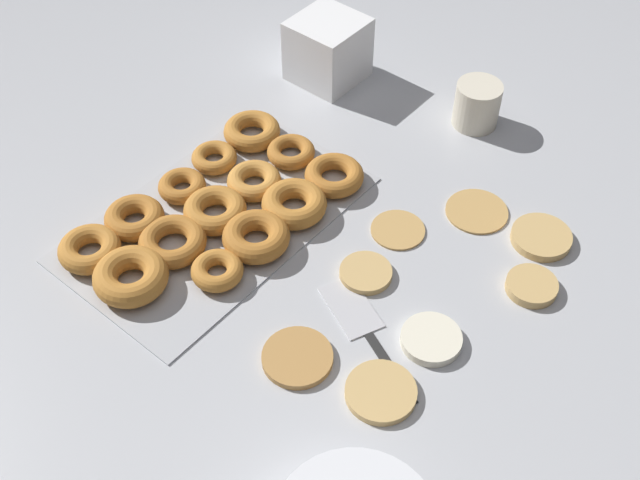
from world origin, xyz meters
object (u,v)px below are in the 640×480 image
(pancake_0, at_px, (366,273))
(paper_cup, at_px, (477,105))
(pancake_4, at_px, (532,286))
(pancake_3, at_px, (381,392))
(pancake_1, at_px, (297,357))
(container_stack, at_px, (328,49))
(spatula, at_px, (359,320))
(pancake_2, at_px, (477,210))
(donut_tray, at_px, (216,212))
(pancake_6, at_px, (541,237))
(pancake_5, at_px, (431,339))
(pancake_7, at_px, (400,230))

(pancake_0, xyz_separation_m, paper_cup, (-0.43, -0.07, 0.04))
(pancake_4, bearing_deg, pancake_3, -12.35)
(pancake_1, distance_m, pancake_4, 0.39)
(pancake_0, relative_size, pancake_4, 1.04)
(container_stack, height_order, paper_cup, container_stack)
(pancake_1, xyz_separation_m, spatula, (-0.11, 0.03, -0.00))
(pancake_2, relative_size, pancake_3, 1.05)
(pancake_3, bearing_deg, pancake_2, -167.10)
(donut_tray, bearing_deg, pancake_3, 77.14)
(pancake_3, relative_size, spatula, 0.43)
(pancake_4, bearing_deg, pancake_2, -119.82)
(pancake_2, height_order, pancake_4, pancake_4)
(spatula, bearing_deg, pancake_0, -34.67)
(pancake_0, distance_m, pancake_6, 0.30)
(pancake_5, height_order, pancake_6, same)
(pancake_3, distance_m, donut_tray, 0.43)
(pancake_4, xyz_separation_m, pancake_5, (0.18, -0.06, -0.00))
(pancake_3, height_order, pancake_6, pancake_6)
(pancake_5, height_order, pancake_7, pancake_5)
(spatula, bearing_deg, pancake_5, -136.98)
(pancake_2, xyz_separation_m, paper_cup, (-0.20, -0.13, 0.04))
(pancake_0, relative_size, pancake_1, 0.80)
(pancake_3, height_order, pancake_5, pancake_5)
(pancake_0, distance_m, pancake_2, 0.24)
(donut_tray, bearing_deg, pancake_5, 93.22)
(pancake_6, bearing_deg, pancake_2, -84.03)
(pancake_7, relative_size, spatula, 0.38)
(pancake_2, xyz_separation_m, pancake_4, (0.09, 0.16, 0.00))
(pancake_2, relative_size, pancake_6, 1.07)
(pancake_2, distance_m, paper_cup, 0.24)
(pancake_6, xyz_separation_m, donut_tray, (0.31, -0.44, 0.01))
(pancake_4, bearing_deg, pancake_1, -30.23)
(pancake_2, height_order, pancake_3, pancake_3)
(pancake_1, height_order, pancake_3, pancake_3)
(container_stack, relative_size, paper_cup, 1.52)
(paper_cup, bearing_deg, spatula, 13.31)
(pancake_1, xyz_separation_m, pancake_7, (-0.30, -0.04, -0.00))
(pancake_2, relative_size, pancake_4, 1.32)
(donut_tray, height_order, paper_cup, paper_cup)
(pancake_5, xyz_separation_m, pancake_6, (-0.28, 0.02, 0.00))
(pancake_3, height_order, donut_tray, donut_tray)
(pancake_0, relative_size, pancake_2, 0.79)
(pancake_6, relative_size, donut_tray, 0.19)
(pancake_0, bearing_deg, pancake_4, 123.62)
(pancake_0, height_order, pancake_2, pancake_0)
(pancake_3, relative_size, pancake_7, 1.12)
(container_stack, xyz_separation_m, paper_cup, (-0.06, 0.31, -0.02))
(pancake_3, height_order, spatula, pancake_3)
(donut_tray, height_order, spatula, donut_tray)
(pancake_1, bearing_deg, pancake_6, 160.47)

